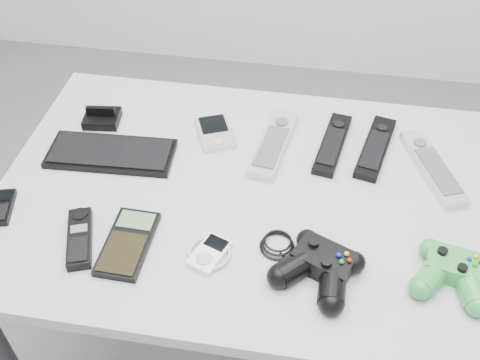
% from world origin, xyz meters
% --- Properties ---
extents(desk, '(1.13, 0.72, 0.75)m').
position_xyz_m(desk, '(-0.04, 0.09, 0.69)').
color(desk, '#A4A4A6').
rests_on(desk, floor).
extents(pda_keyboard, '(0.29, 0.13, 0.02)m').
position_xyz_m(pda_keyboard, '(-0.39, 0.15, 0.76)').
color(pda_keyboard, black).
rests_on(pda_keyboard, desk).
extents(dock_bracket, '(0.09, 0.08, 0.04)m').
position_xyz_m(dock_bracket, '(-0.45, 0.27, 0.78)').
color(dock_bracket, black).
rests_on(dock_bracket, desk).
extents(pda, '(0.11, 0.14, 0.02)m').
position_xyz_m(pda, '(-0.18, 0.26, 0.76)').
color(pda, silver).
rests_on(pda, desk).
extents(remote_silver_a, '(0.09, 0.23, 0.03)m').
position_xyz_m(remote_silver_a, '(-0.04, 0.24, 0.77)').
color(remote_silver_a, silver).
rests_on(remote_silver_a, desk).
extents(remote_black_a, '(0.08, 0.21, 0.02)m').
position_xyz_m(remote_black_a, '(0.09, 0.27, 0.76)').
color(remote_black_a, black).
rests_on(remote_black_a, desk).
extents(remote_black_b, '(0.10, 0.22, 0.02)m').
position_xyz_m(remote_black_b, '(0.19, 0.27, 0.76)').
color(remote_black_b, black).
rests_on(remote_black_b, desk).
extents(remote_silver_b, '(0.13, 0.24, 0.02)m').
position_xyz_m(remote_silver_b, '(0.31, 0.22, 0.77)').
color(remote_silver_b, silver).
rests_on(remote_silver_b, desk).
extents(mobile_phone, '(0.06, 0.10, 0.02)m').
position_xyz_m(mobile_phone, '(-0.56, -0.04, 0.76)').
color(mobile_phone, black).
rests_on(mobile_phone, desk).
extents(cordless_handset, '(0.09, 0.15, 0.02)m').
position_xyz_m(cordless_handset, '(-0.37, -0.09, 0.77)').
color(cordless_handset, black).
rests_on(cordless_handset, desk).
extents(calculator, '(0.09, 0.17, 0.02)m').
position_xyz_m(calculator, '(-0.28, -0.09, 0.76)').
color(calculator, black).
rests_on(calculator, desk).
extents(mp3_player, '(0.11, 0.11, 0.02)m').
position_xyz_m(mp3_player, '(-0.12, -0.09, 0.76)').
color(mp3_player, white).
rests_on(mp3_player, desk).
extents(controller_black, '(0.29, 0.25, 0.05)m').
position_xyz_m(controller_black, '(0.09, -0.09, 0.78)').
color(controller_black, black).
rests_on(controller_black, desk).
extents(controller_green, '(0.17, 0.17, 0.05)m').
position_xyz_m(controller_green, '(0.32, -0.07, 0.78)').
color(controller_green, '#268D2E').
rests_on(controller_green, desk).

